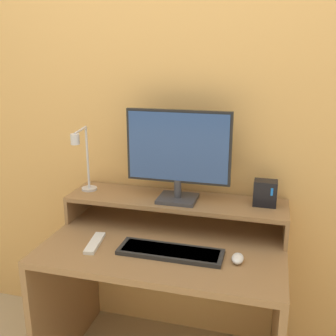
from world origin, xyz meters
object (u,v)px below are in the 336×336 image
object	(u,v)px
desk_lamp	(83,159)
router_dock	(265,193)
remote_control	(95,243)
keyboard	(170,252)
mouse	(238,258)
monitor	(178,153)

from	to	relation	value
desk_lamp	router_dock	distance (m)	0.91
remote_control	router_dock	bearing A→B (deg)	24.01
keyboard	mouse	bearing A→B (deg)	1.14
keyboard	remote_control	distance (m)	0.36
monitor	mouse	distance (m)	0.56
mouse	monitor	bearing A→B (deg)	140.55
router_dock	remote_control	size ratio (longest dim) A/B	0.61
monitor	keyboard	size ratio (longest dim) A/B	1.10
desk_lamp	router_dock	world-z (taller)	desk_lamp
router_dock	mouse	bearing A→B (deg)	-105.90
desk_lamp	router_dock	xyz separation A→B (m)	(0.89, 0.09, -0.13)
router_dock	remote_control	distance (m)	0.83
router_dock	remote_control	world-z (taller)	router_dock
router_dock	remote_control	bearing A→B (deg)	-155.99
keyboard	desk_lamp	bearing A→B (deg)	156.04
keyboard	router_dock	bearing A→B (deg)	40.13
keyboard	mouse	size ratio (longest dim) A/B	5.63
desk_lamp	keyboard	world-z (taller)	desk_lamp
router_dock	keyboard	bearing A→B (deg)	-139.87
monitor	router_dock	size ratio (longest dim) A/B	4.15
monitor	router_dock	distance (m)	0.46
desk_lamp	mouse	distance (m)	0.89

